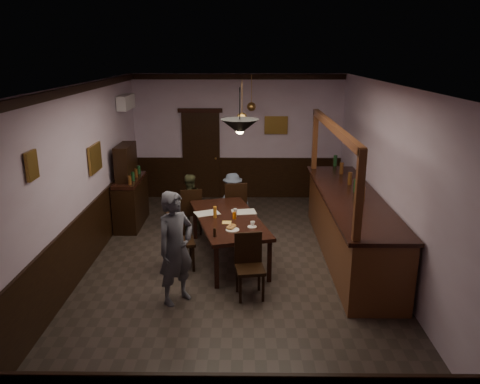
{
  "coord_description": "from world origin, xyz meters",
  "views": [
    {
      "loc": [
        0.15,
        -7.15,
        3.5
      ],
      "look_at": [
        0.07,
        0.6,
        1.15
      ],
      "focal_mm": 35.0,
      "sensor_mm": 36.0,
      "label": 1
    }
  ],
  "objects_px": {
    "chair_far_left": "(191,209)",
    "soda_can": "(234,215)",
    "chair_near": "(249,262)",
    "person_seated_right": "(233,200)",
    "pendant_brass_mid": "(242,118)",
    "person_standing": "(176,248)",
    "chair_side": "(176,238)",
    "coffee_cup": "(253,224)",
    "person_seated_left": "(189,202)",
    "dining_table": "(228,221)",
    "pendant_brass_far": "(251,107)",
    "pendant_iron": "(240,127)",
    "bar_counter": "(350,224)",
    "chair_far_right": "(235,204)",
    "sideboard": "(130,193)"
  },
  "relations": [
    {
      "from": "chair_side",
      "to": "bar_counter",
      "type": "distance_m",
      "value": 3.02
    },
    {
      "from": "chair_far_right",
      "to": "pendant_iron",
      "type": "bearing_deg",
      "value": 85.91
    },
    {
      "from": "chair_near",
      "to": "bar_counter",
      "type": "xyz_separation_m",
      "value": [
        1.77,
        1.39,
        0.08
      ]
    },
    {
      "from": "person_standing",
      "to": "bar_counter",
      "type": "distance_m",
      "value": 3.24
    },
    {
      "from": "person_seated_right",
      "to": "pendant_iron",
      "type": "xyz_separation_m",
      "value": [
        0.17,
        -2.39,
        1.88
      ]
    },
    {
      "from": "pendant_iron",
      "to": "pendant_brass_mid",
      "type": "relative_size",
      "value": 0.83
    },
    {
      "from": "chair_far_left",
      "to": "dining_table",
      "type": "bearing_deg",
      "value": 112.7
    },
    {
      "from": "person_standing",
      "to": "pendant_brass_far",
      "type": "height_order",
      "value": "pendant_brass_far"
    },
    {
      "from": "person_standing",
      "to": "pendant_brass_mid",
      "type": "distance_m",
      "value": 3.17
    },
    {
      "from": "person_standing",
      "to": "bar_counter",
      "type": "bearing_deg",
      "value": -17.51
    },
    {
      "from": "pendant_brass_far",
      "to": "chair_side",
      "type": "bearing_deg",
      "value": -110.45
    },
    {
      "from": "chair_far_right",
      "to": "bar_counter",
      "type": "bearing_deg",
      "value": 141.73
    },
    {
      "from": "person_seated_left",
      "to": "sideboard",
      "type": "xyz_separation_m",
      "value": [
        -1.25,
        0.25,
        0.1
      ]
    },
    {
      "from": "person_standing",
      "to": "pendant_brass_far",
      "type": "relative_size",
      "value": 2.05
    },
    {
      "from": "dining_table",
      "to": "chair_side",
      "type": "height_order",
      "value": "chair_side"
    },
    {
      "from": "person_seated_right",
      "to": "pendant_brass_mid",
      "type": "xyz_separation_m",
      "value": [
        0.19,
        -0.44,
        1.74
      ]
    },
    {
      "from": "person_standing",
      "to": "person_seated_left",
      "type": "bearing_deg",
      "value": 45.83
    },
    {
      "from": "person_standing",
      "to": "coffee_cup",
      "type": "relative_size",
      "value": 20.71
    },
    {
      "from": "chair_far_right",
      "to": "person_standing",
      "type": "distance_m",
      "value": 2.94
    },
    {
      "from": "person_seated_left",
      "to": "dining_table",
      "type": "bearing_deg",
      "value": 111.87
    },
    {
      "from": "bar_counter",
      "to": "dining_table",
      "type": "bearing_deg",
      "value": -176.93
    },
    {
      "from": "chair_side",
      "to": "person_seated_left",
      "type": "xyz_separation_m",
      "value": [
        0.01,
        1.81,
        0.03
      ]
    },
    {
      "from": "person_standing",
      "to": "pendant_iron",
      "type": "distance_m",
      "value": 1.97
    },
    {
      "from": "chair_far_left",
      "to": "soda_can",
      "type": "distance_m",
      "value": 1.49
    },
    {
      "from": "coffee_cup",
      "to": "soda_can",
      "type": "height_order",
      "value": "soda_can"
    },
    {
      "from": "chair_side",
      "to": "bar_counter",
      "type": "relative_size",
      "value": 0.24
    },
    {
      "from": "dining_table",
      "to": "chair_side",
      "type": "relative_size",
      "value": 2.39
    },
    {
      "from": "coffee_cup",
      "to": "person_seated_left",
      "type": "bearing_deg",
      "value": 109.74
    },
    {
      "from": "chair_side",
      "to": "pendant_brass_mid",
      "type": "distance_m",
      "value": 2.61
    },
    {
      "from": "coffee_cup",
      "to": "person_standing",
      "type": "bearing_deg",
      "value": -151.11
    },
    {
      "from": "chair_near",
      "to": "chair_far_left",
      "type": "bearing_deg",
      "value": 106.48
    },
    {
      "from": "chair_near",
      "to": "person_seated_right",
      "type": "relative_size",
      "value": 0.85
    },
    {
      "from": "chair_far_right",
      "to": "bar_counter",
      "type": "relative_size",
      "value": 0.24
    },
    {
      "from": "soda_can",
      "to": "chair_side",
      "type": "bearing_deg",
      "value": -158.52
    },
    {
      "from": "chair_side",
      "to": "chair_far_left",
      "type": "bearing_deg",
      "value": -17.29
    },
    {
      "from": "pendant_iron",
      "to": "person_seated_left",
      "type": "bearing_deg",
      "value": 115.81
    },
    {
      "from": "dining_table",
      "to": "chair_near",
      "type": "bearing_deg",
      "value": -74.66
    },
    {
      "from": "chair_far_right",
      "to": "chair_side",
      "type": "height_order",
      "value": "chair_far_right"
    },
    {
      "from": "chair_near",
      "to": "coffee_cup",
      "type": "xyz_separation_m",
      "value": [
        0.06,
        0.86,
        0.28
      ]
    },
    {
      "from": "chair_near",
      "to": "bar_counter",
      "type": "bearing_deg",
      "value": 29.54
    },
    {
      "from": "soda_can",
      "to": "pendant_iron",
      "type": "bearing_deg",
      "value": -81.98
    },
    {
      "from": "pendant_brass_mid",
      "to": "person_standing",
      "type": "bearing_deg",
      "value": -109.12
    },
    {
      "from": "chair_far_left",
      "to": "soda_can",
      "type": "relative_size",
      "value": 7.9
    },
    {
      "from": "sideboard",
      "to": "person_seated_right",
      "type": "bearing_deg",
      "value": -0.45
    },
    {
      "from": "chair_far_right",
      "to": "sideboard",
      "type": "xyz_separation_m",
      "value": [
        -2.18,
        0.29,
        0.13
      ]
    },
    {
      "from": "chair_far_left",
      "to": "bar_counter",
      "type": "xyz_separation_m",
      "value": [
        2.89,
        -1.0,
        0.08
      ]
    },
    {
      "from": "chair_side",
      "to": "pendant_brass_mid",
      "type": "height_order",
      "value": "pendant_brass_mid"
    },
    {
      "from": "person_seated_left",
      "to": "person_seated_right",
      "type": "relative_size",
      "value": 1.03
    },
    {
      "from": "pendant_brass_far",
      "to": "pendant_brass_mid",
      "type": "bearing_deg",
      "value": -96.27
    },
    {
      "from": "chair_near",
      "to": "sideboard",
      "type": "xyz_separation_m",
      "value": [
        -2.43,
        2.91,
        0.16
      ]
    }
  ]
}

